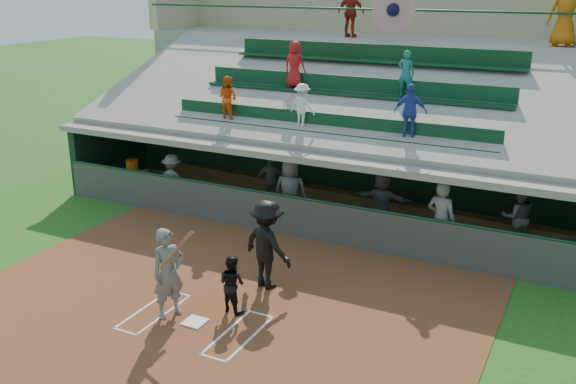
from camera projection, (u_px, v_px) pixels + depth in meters
The scene contains 21 objects.
ground at pixel (195, 324), 12.90m from camera, with size 100.00×100.00×0.00m, color #205618.
dirt_slab at pixel (209, 312), 13.32m from camera, with size 11.00×9.00×0.02m, color brown.
home_plate at pixel (195, 322), 12.89m from camera, with size 0.43×0.43×0.03m, color silver.
batters_box_chalk at pixel (195, 323), 12.89m from camera, with size 2.65×1.85×0.01m.
dugout_floor at pixel (328, 217), 18.61m from camera, with size 16.00×3.50×0.04m, color gray.
concourse_slab at pixel (402, 101), 23.61m from camera, with size 20.00×3.00×4.60m, color gray.
grandstand at pixel (374, 117), 21.09m from camera, with size 20.40×10.40×7.80m.
batter_at_plate at pixel (168, 273), 12.89m from camera, with size 0.98×0.83×1.95m.
catcher at pixel (232, 284), 13.18m from camera, with size 0.60×0.47×1.24m, color black.
home_umpire at pixel (267, 245), 14.11m from camera, with size 1.31×0.75×2.02m, color black.
dugout_bench at pixel (341, 198), 19.54m from camera, with size 13.69×0.41×0.41m, color brown.
white_table at pixel (134, 182), 20.49m from camera, with size 0.84×0.63×0.73m, color silver.
water_cooler at pixel (132, 166), 20.23m from camera, with size 0.39×0.39×0.39m, color orange.
dugout_player_a at pixel (173, 181), 19.15m from camera, with size 1.05×0.60×1.62m, color #585A55.
dugout_player_b at pixel (272, 180), 19.23m from camera, with size 0.93×0.39×1.59m, color #61645E.
dugout_player_c at pixel (290, 192), 17.67m from camera, with size 0.95×0.62×1.94m, color #535550.
dugout_player_d at pixel (382, 201), 17.36m from camera, with size 1.54×0.49×1.66m, color #555853.
dugout_player_e at pixel (441, 220), 15.49m from camera, with size 0.73×0.48×1.99m, color #61645E.
dugout_player_f at pixel (518, 217), 16.13m from camera, with size 0.83×0.64×1.70m, color #5B5E59.
concourse_staff_a at pixel (351, 12), 22.48m from camera, with size 1.01×0.42×1.73m, color #A11D12.
concourse_staff_b at pixel (565, 13), 19.31m from camera, with size 0.97×0.63×1.99m, color #C95F0B.
Camera 1 is at (6.80, -9.33, 6.61)m, focal length 40.00 mm.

